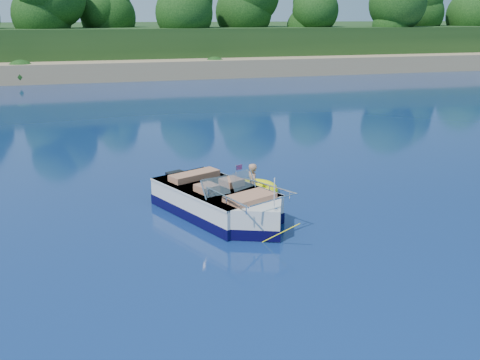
# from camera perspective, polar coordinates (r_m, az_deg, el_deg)

# --- Properties ---
(ground) EXTENTS (160.00, 160.00, 0.00)m
(ground) POSITION_cam_1_polar(r_m,az_deg,el_deg) (11.42, 0.41, -9.14)
(ground) COLOR #0A1A47
(ground) RESTS_ON ground
(shoreline) EXTENTS (170.00, 59.00, 6.00)m
(shoreline) POSITION_cam_1_polar(r_m,az_deg,el_deg) (73.77, -14.04, 13.45)
(shoreline) COLOR tan
(shoreline) RESTS_ON ground
(treeline) EXTENTS (150.00, 7.12, 8.19)m
(treeline) POSITION_cam_1_polar(r_m,az_deg,el_deg) (50.93, -13.22, 17.24)
(treeline) COLOR black
(treeline) RESTS_ON ground
(motorboat) EXTENTS (3.13, 4.84, 1.72)m
(motorboat) POSITION_cam_1_polar(r_m,az_deg,el_deg) (13.96, -1.89, -2.64)
(motorboat) COLOR silver
(motorboat) RESTS_ON ground
(tow_tube) EXTENTS (1.76, 1.76, 0.38)m
(tow_tube) POSITION_cam_1_polar(r_m,az_deg,el_deg) (15.88, 1.48, -1.07)
(tow_tube) COLOR #FCFF05
(tow_tube) RESTS_ON ground
(boy) EXTENTS (0.39, 0.76, 1.45)m
(boy) POSITION_cam_1_polar(r_m,az_deg,el_deg) (15.80, 1.29, -1.54)
(boy) COLOR tan
(boy) RESTS_ON ground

